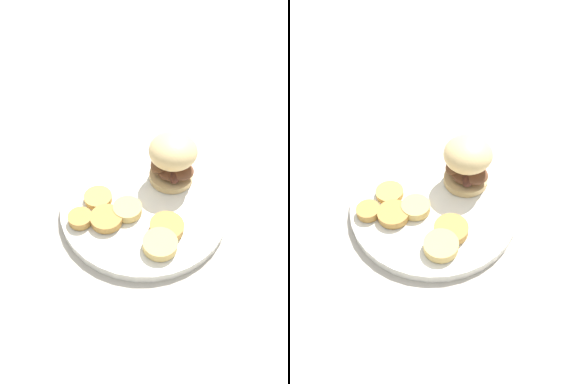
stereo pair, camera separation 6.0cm
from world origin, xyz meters
The scene contains 9 objects.
ground_plane centered at (0.00, 0.00, 0.00)m, with size 4.00×4.00×0.00m, color #B2A899.
dinner_plate centered at (0.00, 0.00, 0.01)m, with size 0.28×0.28×0.02m.
sandwich centered at (-0.07, 0.02, 0.07)m, with size 0.08×0.09×0.09m.
potato_round_0 centered at (0.08, -0.07, 0.02)m, with size 0.04×0.04×0.01m, color #BC8942.
potato_round_1 centered at (0.06, -0.03, 0.02)m, with size 0.05×0.05×0.01m, color #BC8942.
potato_round_2 centered at (0.03, -0.01, 0.02)m, with size 0.05×0.05×0.01m, color #DBB766.
potato_round_3 centered at (0.03, -0.07, 0.02)m, with size 0.05×0.05×0.01m, color tan.
potato_round_4 centered at (0.07, 0.06, 0.03)m, with size 0.05×0.05×0.02m, color #DBB766.
potato_round_5 centered at (0.03, 0.06, 0.02)m, with size 0.05×0.05×0.01m, color #BC8942.
Camera 2 is at (0.32, 0.24, 0.49)m, focal length 35.00 mm.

